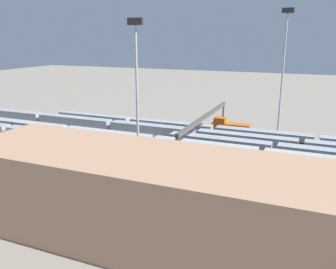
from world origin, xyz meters
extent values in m
plane|color=gray|center=(0.00, 0.00, 0.00)|extent=(400.00, 400.00, 0.00)
cube|color=#3D3833|center=(0.00, -15.00, 0.06)|extent=(140.00, 2.80, 0.12)
cube|color=#4C443D|center=(0.00, -10.00, 0.06)|extent=(140.00, 2.80, 0.12)
cube|color=#3D3833|center=(0.00, -5.00, 0.06)|extent=(140.00, 2.80, 0.12)
cube|color=#4C443D|center=(0.00, 0.00, 0.06)|extent=(140.00, 2.80, 0.12)
cube|color=#4C443D|center=(0.00, 5.00, 0.06)|extent=(140.00, 2.80, 0.12)
cube|color=#4C443D|center=(0.00, 10.00, 0.06)|extent=(140.00, 2.80, 0.12)
cube|color=#4C443D|center=(0.00, 15.00, 0.06)|extent=(140.00, 2.80, 0.12)
cube|color=#A8AAB2|center=(-25.59, -10.00, 2.02)|extent=(23.00, 3.00, 3.80)
cube|color=maroon|center=(-25.59, -10.00, 2.18)|extent=(22.40, 3.06, 0.36)
cube|color=#A8AAB2|center=(-1.39, -10.00, 2.02)|extent=(23.00, 3.00, 3.80)
cube|color=maroon|center=(-1.39, -10.00, 1.95)|extent=(22.40, 3.06, 0.36)
cube|color=#A8AAB2|center=(22.81, -10.00, 2.02)|extent=(23.00, 3.00, 3.80)
cube|color=maroon|center=(22.81, -10.00, 1.46)|extent=(22.40, 3.06, 0.36)
cube|color=#B7BABF|center=(-39.49, 5.00, 2.02)|extent=(23.00, 3.00, 3.80)
cube|color=#1E6B9E|center=(-39.49, 5.00, 2.04)|extent=(22.40, 3.06, 0.36)
cube|color=#B7BABF|center=(-15.29, 5.00, 2.02)|extent=(23.00, 3.00, 3.80)
cube|color=#1E6B9E|center=(-15.29, 5.00, 2.02)|extent=(22.40, 3.06, 0.36)
cube|color=#B7BABF|center=(8.91, 5.00, 2.02)|extent=(23.00, 3.00, 3.80)
cube|color=#1E6B9E|center=(8.91, 5.00, 2.10)|extent=(22.40, 3.06, 0.36)
cube|color=#B7BABF|center=(33.11, 5.00, 2.02)|extent=(23.00, 3.00, 3.80)
cube|color=#1E6B9E|center=(33.11, 5.00, 1.47)|extent=(22.40, 3.06, 0.36)
cube|color=#A8AAB2|center=(-22.52, -5.00, 2.02)|extent=(23.00, 3.00, 3.80)
cube|color=#A8AAB2|center=(1.68, -5.00, 2.02)|extent=(23.00, 3.00, 3.80)
cube|color=#A8AAB2|center=(25.88, -5.00, 2.02)|extent=(23.00, 3.00, 3.80)
cube|color=#A8AAB2|center=(50.08, -5.00, 2.02)|extent=(23.00, 3.00, 3.80)
cube|color=#D85914|center=(-16.75, -15.00, 1.92)|extent=(10.00, 3.00, 3.60)
cube|color=#D85914|center=(-13.75, -15.00, 4.42)|extent=(3.00, 2.70, 1.40)
cube|color=#A8AAB2|center=(-25.47, 10.00, 2.02)|extent=(23.00, 3.00, 3.80)
cube|color=#A8AAB2|center=(-1.27, 10.00, 2.02)|extent=(23.00, 3.00, 3.80)
cube|color=#A8AAB2|center=(22.93, 10.00, 2.02)|extent=(23.00, 3.00, 3.80)
cube|color=#A8AAB2|center=(-17.38, 0.00, 2.02)|extent=(23.00, 3.00, 3.80)
cube|color=#1E6B9E|center=(-17.38, 0.00, 1.84)|extent=(22.40, 3.06, 0.36)
cylinder|color=#9EA0A5|center=(-28.35, -17.61, 15.58)|extent=(0.44, 0.44, 31.16)
cube|color=#262628|center=(-28.35, -17.61, 31.76)|extent=(2.80, 0.70, 1.20)
cylinder|color=#9EA0A5|center=(-6.53, 18.30, 13.81)|extent=(0.44, 0.44, 27.62)
cube|color=#262628|center=(-6.53, 18.30, 28.22)|extent=(2.80, 0.70, 1.20)
cylinder|color=#4C4742|center=(-13.97, -17.10, 4.00)|extent=(0.50, 0.50, 8.00)
cylinder|color=#4C4742|center=(-13.97, 17.10, 4.00)|extent=(0.50, 0.50, 8.00)
cube|color=#4C4742|center=(-13.97, 0.00, 8.40)|extent=(0.70, 35.00, 0.80)
cube|color=tan|center=(-18.40, 37.36, 5.74)|extent=(52.35, 15.32, 11.48)
camera|label=1|loc=(-36.02, 74.29, 25.56)|focal=37.59mm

